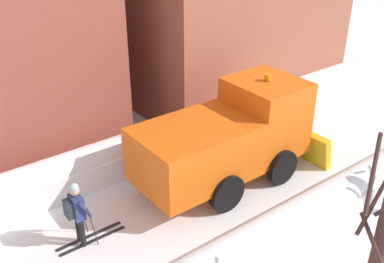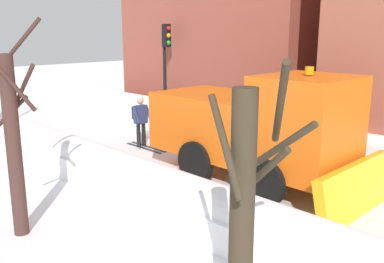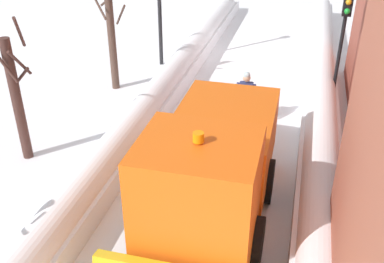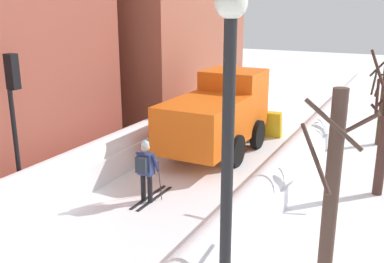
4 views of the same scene
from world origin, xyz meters
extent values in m
plane|color=white|center=(0.00, 10.00, 0.00)|extent=(80.00, 80.00, 0.00)
cube|color=white|center=(-2.70, 10.00, 0.39)|extent=(1.10, 36.00, 0.79)
cylinder|color=white|center=(-2.70, 10.00, 0.79)|extent=(0.90, 34.20, 0.90)
cube|color=white|center=(2.70, 10.00, 0.30)|extent=(1.10, 36.00, 0.61)
cylinder|color=white|center=(2.70, 10.00, 0.61)|extent=(0.90, 34.20, 0.90)
cube|color=orange|center=(-0.34, 10.13, 1.40)|extent=(2.30, 3.40, 1.60)
cube|color=orange|center=(-0.34, 12.83, 1.75)|extent=(2.20, 2.00, 2.30)
cube|color=black|center=(-0.34, 13.79, 2.26)|extent=(1.85, 0.06, 1.01)
cube|color=yellow|center=(-0.34, 14.18, 0.55)|extent=(3.20, 0.46, 1.13)
cylinder|color=orange|center=(-0.34, 12.83, 3.02)|extent=(0.20, 0.20, 0.18)
cylinder|color=black|center=(-1.49, 12.53, 0.55)|extent=(0.25, 1.10, 1.10)
cylinder|color=black|center=(0.81, 12.53, 0.55)|extent=(0.25, 1.10, 1.10)
cylinder|color=black|center=(-1.49, 10.33, 0.55)|extent=(0.25, 1.10, 1.10)
cylinder|color=black|center=(0.81, 10.33, 0.55)|extent=(0.25, 1.10, 1.10)
cylinder|color=black|center=(-0.47, 6.51, 0.41)|extent=(0.14, 0.14, 0.82)
cylinder|color=black|center=(-0.25, 6.51, 0.41)|extent=(0.14, 0.14, 0.82)
cube|color=navy|center=(-0.36, 6.51, 1.13)|extent=(0.42, 0.26, 0.62)
cube|color=#262D38|center=(-0.36, 6.30, 1.16)|extent=(0.32, 0.16, 0.44)
sphere|color=tan|center=(-0.36, 6.51, 1.60)|extent=(0.24, 0.24, 0.24)
sphere|color=silver|center=(-0.36, 6.51, 1.70)|extent=(0.22, 0.22, 0.22)
cylinder|color=navy|center=(-0.62, 6.61, 1.16)|extent=(0.09, 0.33, 0.56)
cylinder|color=navy|center=(-0.10, 6.61, 1.16)|extent=(0.09, 0.33, 0.56)
cube|color=black|center=(-0.47, 6.76, 0.01)|extent=(0.09, 1.80, 0.03)
cube|color=black|center=(-0.25, 6.76, 0.01)|extent=(0.09, 1.80, 0.03)
cylinder|color=#262628|center=(-0.66, 6.73, 0.60)|extent=(0.02, 0.19, 1.19)
cylinder|color=#262628|center=(-0.06, 6.73, 0.60)|extent=(0.02, 0.19, 1.19)
cylinder|color=#422924|center=(5.36, 10.03, 1.75)|extent=(0.28, 0.28, 3.50)
cylinder|color=#422924|center=(5.30, 9.78, 2.34)|extent=(0.77, 0.27, 0.76)
cylinder|color=#422924|center=(5.03, 9.80, 3.60)|extent=(0.63, 1.02, 1.10)
cylinder|color=#422924|center=(5.06, 9.99, 2.86)|extent=(0.17, 0.90, 0.95)
camera|label=1|loc=(8.29, 3.44, 7.81)|focal=41.98mm
camera|label=2|loc=(8.40, 17.92, 3.90)|focal=40.04mm
camera|label=3|loc=(-1.91, 19.42, 6.93)|focal=41.94mm
camera|label=4|loc=(5.96, -3.03, 5.34)|focal=41.27mm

